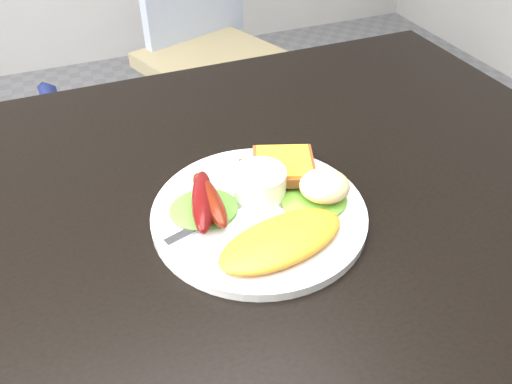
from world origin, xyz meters
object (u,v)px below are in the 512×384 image
at_px(dining_table, 205,224).
at_px(dining_chair, 214,61).
at_px(plate, 259,213).
at_px(person, 57,23).

bearing_deg(dining_table, dining_chair, 71.62).
relative_size(dining_table, plate, 4.54).
bearing_deg(plate, dining_table, 151.64).
height_order(dining_table, plate, plate).
xyz_separation_m(person, plate, (0.17, -0.79, 0.01)).
bearing_deg(dining_table, person, 98.34).
height_order(dining_chair, person, person).
bearing_deg(person, plate, 83.55).
distance_m(person, plate, 0.81).
relative_size(dining_table, person, 0.81).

